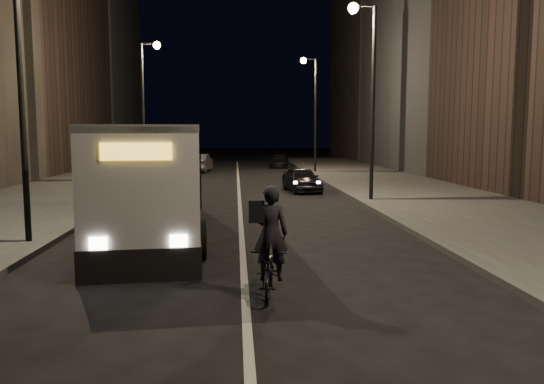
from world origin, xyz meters
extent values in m
plane|color=black|center=(0.00, 0.00, 0.00)|extent=(180.00, 180.00, 0.00)
cube|color=#333331|center=(8.50, 14.00, 0.08)|extent=(7.00, 70.00, 0.16)
cube|color=#333331|center=(-8.50, 14.00, 0.08)|extent=(7.00, 70.00, 0.16)
cube|color=black|center=(16.00, 27.50, 10.50)|extent=(8.00, 61.00, 21.00)
cube|color=black|center=(-16.00, 28.50, 11.00)|extent=(8.00, 61.00, 22.00)
cylinder|color=black|center=(5.60, 12.00, 4.16)|extent=(0.16, 0.16, 8.00)
cube|color=black|center=(5.15, 12.00, 8.16)|extent=(0.90, 0.08, 0.08)
sphere|color=#FFD18C|center=(4.70, 12.00, 8.06)|extent=(0.44, 0.44, 0.44)
cylinder|color=black|center=(5.60, 28.00, 4.16)|extent=(0.16, 0.16, 8.00)
cube|color=black|center=(5.15, 28.00, 8.16)|extent=(0.90, 0.08, 0.08)
sphere|color=#FFD18C|center=(4.70, 28.00, 8.06)|extent=(0.44, 0.44, 0.44)
cylinder|color=black|center=(-5.60, 4.00, 4.16)|extent=(0.16, 0.16, 8.00)
cylinder|color=black|center=(-5.60, 22.00, 4.16)|extent=(0.16, 0.16, 8.00)
cube|color=black|center=(-5.15, 22.00, 8.16)|extent=(0.90, 0.08, 0.08)
sphere|color=#FFD18C|center=(-4.70, 22.00, 8.06)|extent=(0.44, 0.44, 0.44)
cube|color=silver|center=(-2.64, 6.23, 1.56)|extent=(3.52, 11.86, 3.11)
cube|color=black|center=(-2.64, 6.23, 2.00)|extent=(3.56, 11.48, 1.12)
cube|color=silver|center=(-2.64, 6.23, 3.07)|extent=(3.54, 11.86, 0.18)
cube|color=gold|center=(-2.09, 0.42, 2.63)|extent=(1.37, 0.24, 0.34)
cylinder|color=black|center=(-3.47, 2.05, 0.49)|extent=(0.43, 1.00, 0.97)
cylinder|color=black|center=(-1.04, 2.28, 0.49)|extent=(0.43, 1.00, 0.97)
cylinder|color=black|center=(-4.20, 9.80, 0.49)|extent=(0.43, 1.00, 0.97)
cylinder|color=black|center=(-1.77, 10.03, 0.49)|extent=(0.43, 1.00, 0.97)
imported|color=black|center=(0.46, -0.59, 0.47)|extent=(0.81, 1.85, 0.94)
imported|color=black|center=(0.46, -0.79, 1.21)|extent=(0.67, 0.48, 1.72)
imported|color=black|center=(3.19, 16.55, 0.63)|extent=(1.94, 3.84, 1.25)
imported|color=#353437|center=(-2.89, 30.19, 0.69)|extent=(1.93, 4.34, 1.38)
imported|color=black|center=(3.60, 35.28, 0.57)|extent=(2.07, 4.12, 1.15)
camera|label=1|loc=(-0.16, -10.09, 3.00)|focal=35.00mm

